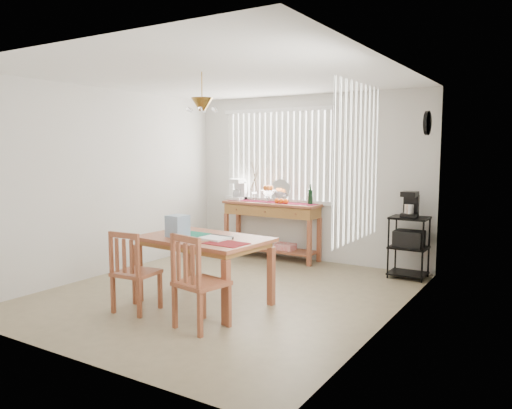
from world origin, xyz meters
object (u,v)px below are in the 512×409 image
Objects in this scene: sideboard at (272,216)px; dining_table at (204,245)px; wire_cart at (409,241)px; cart_items at (410,205)px; chair_left at (134,272)px; chair_right at (198,282)px.

sideboard is 1.08× the size of dining_table.
dining_table is (-1.68, -2.37, 0.17)m from wire_cart.
cart_items reaches higher than wire_cart.
chair_right is at bearing -2.45° from chair_left.
chair_left is at bearing 177.55° from chair_right.
chair_right is (-1.23, -3.07, -0.54)m from cart_items.
cart_items is 3.35m from chair_right.
dining_table is at bearing -125.35° from wire_cart.
chair_left is 0.91m from chair_right.
wire_cart is 3.70m from chair_left.
cart_items is 0.39× the size of chair_left.
sideboard reaches higher than dining_table.
sideboard is at bearing 107.19° from chair_right.
chair_right is (0.97, -3.13, -0.22)m from sideboard.
sideboard is 1.81× the size of chair_left.
cart_items is 0.37× the size of chair_right.
chair_right is (0.46, -0.68, -0.21)m from dining_table.
cart_items is 2.94m from dining_table.
chair_left reaches higher than wire_cart.
sideboard is 4.66× the size of cart_items.
dining_table is 0.82m from chair_left.
sideboard is at bearing 178.41° from cart_items.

